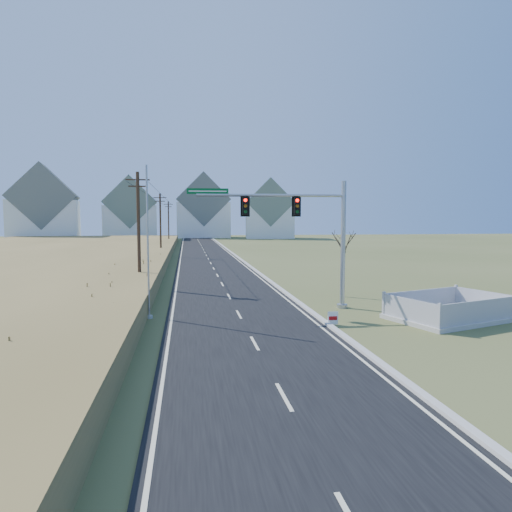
{
  "coord_description": "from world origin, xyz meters",
  "views": [
    {
      "loc": [
        -2.85,
        -21.1,
        5.43
      ],
      "look_at": [
        0.88,
        3.36,
        3.4
      ],
      "focal_mm": 32.0,
      "sensor_mm": 36.0,
      "label": 1
    }
  ],
  "objects_px": {
    "open_sign": "(333,318)",
    "bare_tree": "(344,241)",
    "flagpole": "(148,258)",
    "traffic_signal_mast": "(312,231)",
    "fence_enclosure": "(448,315)"
  },
  "relations": [
    {
      "from": "open_sign",
      "to": "bare_tree",
      "type": "height_order",
      "value": "bare_tree"
    },
    {
      "from": "flagpole",
      "to": "bare_tree",
      "type": "relative_size",
      "value": 1.7
    },
    {
      "from": "flagpole",
      "to": "bare_tree",
      "type": "height_order",
      "value": "flagpole"
    },
    {
      "from": "flagpole",
      "to": "open_sign",
      "type": "bearing_deg",
      "value": -17.7
    },
    {
      "from": "traffic_signal_mast",
      "to": "flagpole",
      "type": "bearing_deg",
      "value": -168.87
    },
    {
      "from": "flagpole",
      "to": "traffic_signal_mast",
      "type": "bearing_deg",
      "value": 8.23
    },
    {
      "from": "open_sign",
      "to": "flagpole",
      "type": "distance_m",
      "value": 10.32
    },
    {
      "from": "bare_tree",
      "to": "fence_enclosure",
      "type": "bearing_deg",
      "value": -68.02
    },
    {
      "from": "traffic_signal_mast",
      "to": "flagpole",
      "type": "relative_size",
      "value": 1.16
    },
    {
      "from": "open_sign",
      "to": "flagpole",
      "type": "relative_size",
      "value": 0.08
    },
    {
      "from": "open_sign",
      "to": "flagpole",
      "type": "height_order",
      "value": "flagpole"
    },
    {
      "from": "fence_enclosure",
      "to": "bare_tree",
      "type": "relative_size",
      "value": 1.42
    },
    {
      "from": "fence_enclosure",
      "to": "flagpole",
      "type": "xyz_separation_m",
      "value": [
        -15.97,
        2.75,
        3.03
      ]
    },
    {
      "from": "flagpole",
      "to": "bare_tree",
      "type": "bearing_deg",
      "value": 21.68
    },
    {
      "from": "open_sign",
      "to": "fence_enclosure",
      "type": "bearing_deg",
      "value": 4.33
    }
  ]
}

